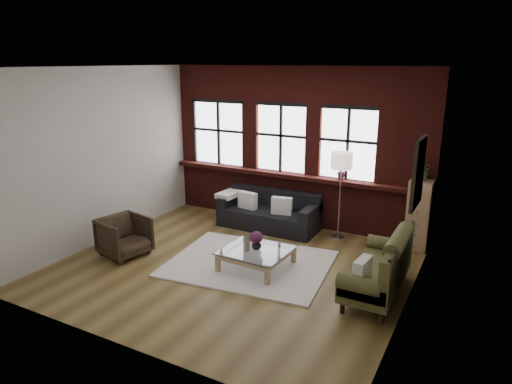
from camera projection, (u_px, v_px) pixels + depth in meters
The scene contains 26 objects.
floor at pixel (234, 266), 7.57m from camera, with size 5.50×5.50×0.00m, color brown.
ceiling at pixel (231, 67), 6.68m from camera, with size 5.50×5.50×0.00m, color white.
wall_back at pixel (296, 147), 9.25m from camera, with size 5.50×5.50×0.00m, color #BBB6AE.
wall_front at pixel (115, 221), 5.01m from camera, with size 5.50×5.50×0.00m, color #BBB6AE.
wall_left at pixel (104, 156), 8.37m from camera, with size 5.00×5.00×0.00m, color #BBB6AE.
wall_right at pixel (415, 197), 5.88m from camera, with size 5.00×5.00×0.00m, color #BBB6AE.
brick_backwall at pixel (295, 148), 9.19m from camera, with size 5.50×0.12×3.20m, color #511613, non-canonical shape.
sill_ledge at pixel (292, 175), 9.27m from camera, with size 5.50×0.30×0.08m, color #511613.
window_left at pixel (219, 134), 9.98m from camera, with size 1.38×0.10×1.50m, color black, non-canonical shape.
window_mid at pixel (281, 139), 9.30m from camera, with size 1.38×0.10×1.50m, color black, non-canonical shape.
window_right at pixel (348, 145), 8.66m from camera, with size 1.38×0.10×1.50m, color black, non-canonical shape.
wall_poster at pixel (418, 173), 6.08m from camera, with size 0.05×0.74×0.94m, color black, non-canonical shape.
shag_rug at pixel (249, 263), 7.66m from camera, with size 2.60×2.05×0.03m, color beige.
dark_sofa at pixel (269, 211), 9.22m from camera, with size 2.01×0.81×0.73m, color black, non-canonical shape.
pillow_a at pixel (248, 200), 9.28m from camera, with size 0.40×0.14×0.34m, color white.
pillow_b at pixel (282, 206), 8.93m from camera, with size 0.40×0.14×0.34m, color white.
vintage_settee at pixel (377, 264), 6.57m from camera, with size 0.78×1.75×0.93m, color #44431F, non-canonical shape.
pillow_settee at pixel (362, 271), 6.12m from camera, with size 0.14×0.38×0.34m, color white.
armchair at pixel (124, 236), 7.94m from camera, with size 0.74×0.76×0.69m, color black.
coffee_table at pixel (257, 259), 7.47m from camera, with size 1.03×1.03×0.35m, color #9E7956, non-canonical shape.
vase at pixel (257, 245), 7.40m from camera, with size 0.16×0.16×0.17m, color #B2B2B2.
flowers at pixel (257, 237), 7.36m from camera, with size 0.21×0.21×0.21m, color #591E41.
drawer_chest at pixel (419, 215), 8.13m from camera, with size 0.39×0.39×1.28m, color #9E7956.
potted_plant_top at pixel (423, 171), 7.91m from camera, with size 0.29×0.25×0.32m, color #2D5923.
floor_lamp at pixel (340, 192), 8.56m from camera, with size 0.40×0.40×1.82m, color #A5A5A8, non-canonical shape.
sill_plant at pixel (342, 171), 8.71m from camera, with size 0.19×0.15×0.35m, color #591E41.
Camera 1 is at (3.59, -5.94, 3.29)m, focal length 32.00 mm.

